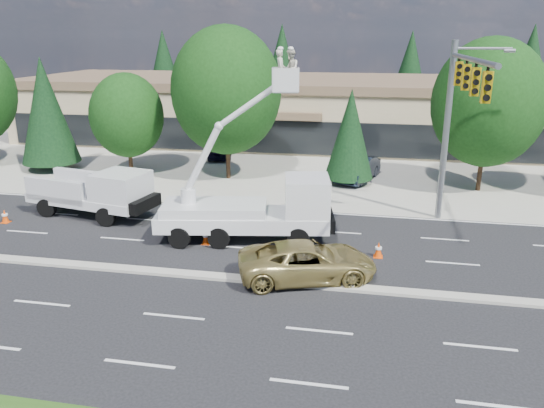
% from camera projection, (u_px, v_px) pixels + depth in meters
% --- Properties ---
extents(ground, '(140.00, 140.00, 0.00)m').
position_uv_depth(ground, '(203.00, 277.00, 21.16)').
color(ground, black).
rests_on(ground, ground).
extents(concrete_apron, '(140.00, 22.00, 0.01)m').
position_uv_depth(concrete_apron, '(285.00, 163.00, 39.87)').
color(concrete_apron, '#9A988C').
rests_on(concrete_apron, ground).
extents(road_median, '(120.00, 0.55, 0.12)m').
position_uv_depth(road_median, '(203.00, 275.00, 21.14)').
color(road_median, '#9A988C').
rests_on(road_median, ground).
extents(strip_mall, '(50.40, 15.40, 5.50)m').
position_uv_depth(strip_mall, '(303.00, 108.00, 48.34)').
color(strip_mall, tan).
rests_on(strip_mall, ground).
extents(tree_front_b, '(3.98, 3.98, 7.84)m').
position_uv_depth(tree_front_b, '(46.00, 110.00, 36.75)').
color(tree_front_b, '#332114').
rests_on(tree_front_b, ground).
extents(tree_front_c, '(4.95, 4.95, 6.87)m').
position_uv_depth(tree_front_c, '(127.00, 115.00, 35.74)').
color(tree_front_c, '#332114').
rests_on(tree_front_c, ground).
extents(tree_front_d, '(7.12, 7.12, 9.88)m').
position_uv_depth(tree_front_d, '(226.00, 91.00, 33.96)').
color(tree_front_d, '#332114').
rests_on(tree_front_d, ground).
extents(tree_front_e, '(3.09, 3.09, 6.09)m').
position_uv_depth(tree_front_e, '(350.00, 134.00, 33.31)').
color(tree_front_e, '#332114').
rests_on(tree_front_e, ground).
extents(tree_front_f, '(6.63, 6.63, 9.20)m').
position_uv_depth(tree_front_f, '(488.00, 103.00, 31.25)').
color(tree_front_f, '#332114').
rests_on(tree_front_f, ground).
extents(tree_back_a, '(4.98, 4.98, 9.82)m').
position_uv_depth(tree_back_a, '(164.00, 70.00, 62.04)').
color(tree_back_a, '#332114').
rests_on(tree_back_a, ground).
extents(tree_back_b, '(5.28, 5.28, 10.40)m').
position_uv_depth(tree_back_b, '(282.00, 69.00, 59.46)').
color(tree_back_b, '#332114').
rests_on(tree_back_b, ground).
extents(tree_back_c, '(4.92, 4.92, 9.71)m').
position_uv_depth(tree_back_c, '(410.00, 74.00, 57.09)').
color(tree_back_c, '#332114').
rests_on(tree_back_c, ground).
extents(tree_back_d, '(5.24, 5.24, 10.34)m').
position_uv_depth(tree_back_d, '(529.00, 72.00, 54.86)').
color(tree_back_d, '#332114').
rests_on(tree_back_d, ground).
extents(signal_mast, '(2.76, 10.16, 9.00)m').
position_uv_depth(signal_mast, '(456.00, 107.00, 24.12)').
color(signal_mast, gray).
rests_on(signal_mast, ground).
extents(utility_pickup, '(6.95, 3.68, 2.53)m').
position_uv_depth(utility_pickup, '(97.00, 197.00, 27.92)').
color(utility_pickup, silver).
rests_on(utility_pickup, ground).
extents(bucket_truck, '(8.24, 3.69, 8.75)m').
position_uv_depth(bucket_truck, '(257.00, 203.00, 24.45)').
color(bucket_truck, silver).
rests_on(bucket_truck, ground).
extents(traffic_cone_a, '(0.40, 0.40, 0.70)m').
position_uv_depth(traffic_cone_a, '(5.00, 216.00, 27.16)').
color(traffic_cone_a, '#E04207').
rests_on(traffic_cone_a, ground).
extents(traffic_cone_b, '(0.40, 0.40, 0.70)m').
position_uv_depth(traffic_cone_b, '(206.00, 237.00, 24.35)').
color(traffic_cone_b, '#E04207').
rests_on(traffic_cone_b, ground).
extents(traffic_cone_c, '(0.40, 0.40, 0.70)m').
position_uv_depth(traffic_cone_c, '(214.00, 231.00, 25.15)').
color(traffic_cone_c, '#E04207').
rests_on(traffic_cone_c, ground).
extents(traffic_cone_d, '(0.40, 0.40, 0.70)m').
position_uv_depth(traffic_cone_d, '(378.00, 250.00, 22.93)').
color(traffic_cone_d, '#E04207').
rests_on(traffic_cone_d, ground).
extents(minivan, '(5.90, 3.98, 1.50)m').
position_uv_depth(minivan, '(307.00, 261.00, 20.76)').
color(minivan, tan).
rests_on(minivan, ground).
extents(parked_car_west, '(2.48, 4.67, 1.51)m').
position_uv_depth(parked_car_west, '(221.00, 148.00, 41.50)').
color(parked_car_west, black).
rests_on(parked_car_west, ground).
extents(parked_car_east, '(2.98, 4.97, 1.55)m').
position_uv_depth(parked_car_east, '(358.00, 169.00, 34.91)').
color(parked_car_east, black).
rests_on(parked_car_east, ground).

